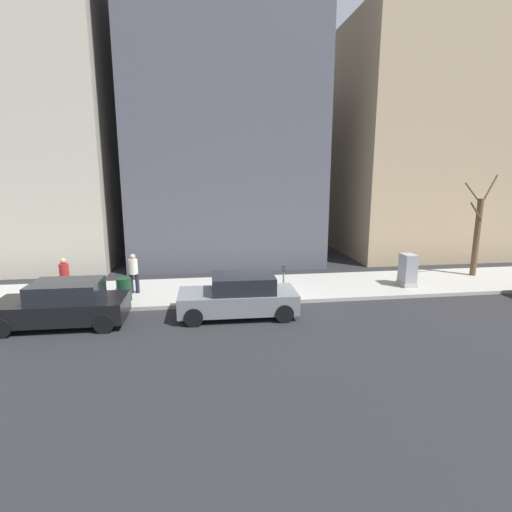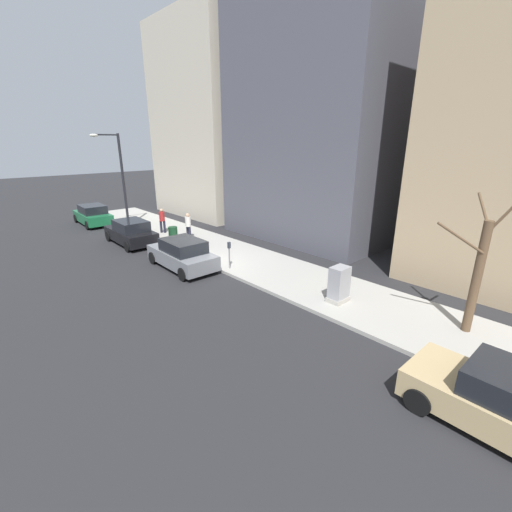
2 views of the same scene
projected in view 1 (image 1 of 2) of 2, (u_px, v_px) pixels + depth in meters
name	position (u px, v px, depth m)	size (l,w,h in m)	color
ground_plane	(260.00, 305.00, 15.58)	(120.00, 120.00, 0.00)	#232326
sidewalk	(253.00, 289.00, 17.51)	(4.00, 36.00, 0.15)	#9E9B93
parked_car_grey	(239.00, 296.00, 14.32)	(2.00, 4.24, 1.52)	slate
parked_car_black	(63.00, 305.00, 13.40)	(1.98, 4.23, 1.52)	black
parking_meter	(284.00, 277.00, 15.96)	(0.14, 0.10, 1.35)	slate
utility_box	(408.00, 270.00, 17.61)	(0.83, 0.61, 1.43)	#A8A399
bare_tree	(477.00, 234.00, 19.17)	(1.44, 2.02, 4.85)	brown
trash_bin	(124.00, 289.00, 15.61)	(0.56, 0.56, 0.90)	#14381E
pedestrian_near_meter	(134.00, 271.00, 16.50)	(0.36, 0.40, 1.66)	#1E1E2D
pedestrian_midblock	(65.00, 276.00, 15.70)	(0.36, 0.36, 1.66)	#1E1E2D
office_tower_left	(416.00, 142.00, 26.19)	(10.42, 10.42, 14.06)	tan
office_block_center	(220.00, 23.00, 23.10)	(10.45, 10.45, 27.20)	#4C4C56
office_tower_right	(27.00, 126.00, 22.34)	(9.50, 9.50, 15.31)	#BCB29E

